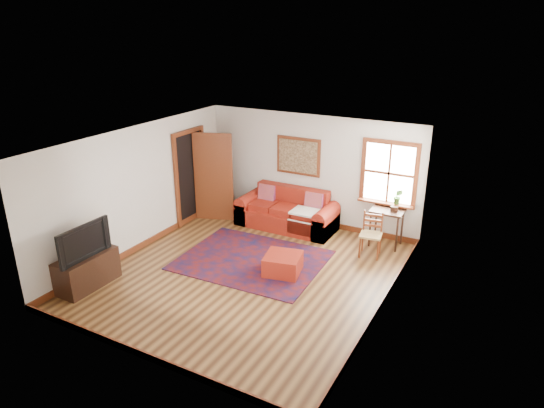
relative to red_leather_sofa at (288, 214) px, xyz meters
The scene contains 13 objects.
ground 2.36m from the red_leather_sofa, 81.42° to the right, with size 5.50×5.50×0.00m, color #452712.
room_envelope 2.70m from the red_leather_sofa, 81.37° to the right, with size 5.04×5.54×2.52m.
window 2.40m from the red_leather_sofa, 10.29° to the left, with size 1.18×0.20×1.38m.
doorway 2.08m from the red_leather_sofa, 163.93° to the right, with size 0.89×1.08×2.14m.
framed_artwork 1.32m from the red_leather_sofa, 82.89° to the left, with size 1.05×0.07×0.85m.
persian_rug 1.86m from the red_leather_sofa, 85.43° to the right, with size 2.69×2.16×0.02m, color #590F0C.
red_leather_sofa is the anchor object (origin of this frame).
red_ottoman 2.18m from the red_leather_sofa, 65.58° to the right, with size 0.64×0.64×0.36m, color maroon.
side_table 2.25m from the red_leather_sofa, ahead, with size 0.65×0.49×0.78m.
ladder_back_chair 2.14m from the red_leather_sofa, 12.85° to the right, with size 0.46×0.45×0.88m.
media_cabinet 4.44m from the red_leather_sofa, 115.24° to the right, with size 0.49×1.09×0.60m, color black.
television 4.53m from the red_leather_sofa, 114.65° to the right, with size 1.06×0.14×0.61m, color black.
candle_hurricane 4.12m from the red_leather_sofa, 116.68° to the right, with size 0.12×0.12×0.18m.
Camera 1 is at (4.14, -6.73, 4.38)m, focal length 32.00 mm.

